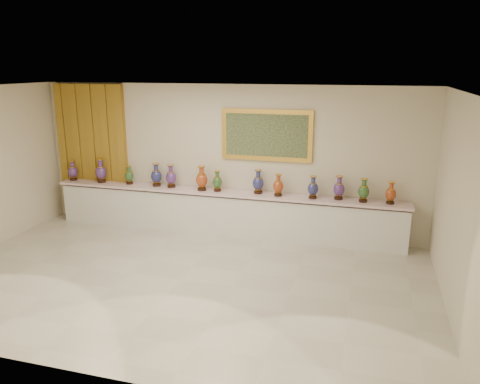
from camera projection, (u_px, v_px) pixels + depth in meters
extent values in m
plane|color=beige|center=(180.00, 280.00, 7.55)|extent=(8.00, 8.00, 0.00)
plane|color=beige|center=(226.00, 160.00, 9.48)|extent=(8.00, 0.00, 8.00)
plane|color=beige|center=(461.00, 212.00, 6.11)|extent=(0.00, 5.00, 5.00)
plane|color=white|center=(173.00, 90.00, 6.76)|extent=(8.00, 8.00, 0.00)
cube|color=gold|center=(93.00, 153.00, 10.21)|extent=(1.64, 0.14, 2.95)
cube|color=gold|center=(266.00, 135.00, 9.08)|extent=(1.80, 0.06, 1.00)
cube|color=black|center=(266.00, 135.00, 9.04)|extent=(1.62, 0.02, 0.82)
cube|color=white|center=(223.00, 214.00, 9.55)|extent=(7.20, 0.42, 0.81)
cube|color=white|center=(222.00, 192.00, 9.41)|extent=(7.28, 0.48, 0.05)
cylinder|color=#31190D|center=(74.00, 179.00, 10.30)|extent=(0.15, 0.15, 0.04)
cone|color=gold|center=(73.00, 177.00, 10.29)|extent=(0.13, 0.13, 0.03)
ellipsoid|color=#261551|center=(73.00, 172.00, 10.26)|extent=(0.24, 0.24, 0.25)
cylinder|color=gold|center=(72.00, 167.00, 10.23)|extent=(0.14, 0.14, 0.01)
cylinder|color=#261551|center=(72.00, 165.00, 10.22)|extent=(0.08, 0.08, 0.09)
cone|color=#261551|center=(72.00, 162.00, 10.20)|extent=(0.14, 0.14, 0.03)
cylinder|color=gold|center=(72.00, 161.00, 10.20)|extent=(0.14, 0.14, 0.01)
cylinder|color=#31190D|center=(102.00, 181.00, 10.12)|extent=(0.18, 0.18, 0.05)
cone|color=gold|center=(101.00, 179.00, 10.10)|extent=(0.16, 0.16, 0.03)
ellipsoid|color=#261551|center=(101.00, 172.00, 10.06)|extent=(0.30, 0.30, 0.29)
cylinder|color=gold|center=(101.00, 167.00, 10.03)|extent=(0.16, 0.16, 0.01)
cylinder|color=#261551|center=(100.00, 164.00, 10.01)|extent=(0.09, 0.09, 0.11)
cone|color=#261551|center=(100.00, 160.00, 10.00)|extent=(0.16, 0.16, 0.04)
cylinder|color=gold|center=(100.00, 159.00, 9.99)|extent=(0.17, 0.17, 0.01)
cylinder|color=#31190D|center=(130.00, 183.00, 9.97)|extent=(0.14, 0.14, 0.04)
cone|color=gold|center=(130.00, 181.00, 9.96)|extent=(0.12, 0.12, 0.03)
ellipsoid|color=black|center=(129.00, 176.00, 9.93)|extent=(0.20, 0.20, 0.23)
cylinder|color=gold|center=(129.00, 172.00, 9.91)|extent=(0.13, 0.13, 0.01)
cylinder|color=black|center=(129.00, 169.00, 9.89)|extent=(0.07, 0.07, 0.08)
cone|color=black|center=(129.00, 167.00, 9.88)|extent=(0.13, 0.13, 0.03)
cylinder|color=gold|center=(129.00, 166.00, 9.87)|extent=(0.13, 0.13, 0.01)
cylinder|color=#31190D|center=(157.00, 185.00, 9.81)|extent=(0.17, 0.17, 0.05)
cone|color=gold|center=(157.00, 182.00, 9.80)|extent=(0.15, 0.15, 0.03)
ellipsoid|color=#0E0E45|center=(156.00, 176.00, 9.76)|extent=(0.24, 0.24, 0.28)
cylinder|color=gold|center=(156.00, 171.00, 9.73)|extent=(0.15, 0.15, 0.01)
cylinder|color=#0E0E45|center=(156.00, 168.00, 9.72)|extent=(0.09, 0.09, 0.10)
cone|color=#0E0E45|center=(156.00, 164.00, 9.70)|extent=(0.15, 0.15, 0.04)
cylinder|color=gold|center=(156.00, 164.00, 9.69)|extent=(0.16, 0.16, 0.01)
cylinder|color=#31190D|center=(171.00, 186.00, 9.70)|extent=(0.17, 0.17, 0.05)
cone|color=gold|center=(171.00, 184.00, 9.69)|extent=(0.15, 0.15, 0.03)
ellipsoid|color=#261551|center=(171.00, 178.00, 9.65)|extent=(0.29, 0.29, 0.28)
cylinder|color=gold|center=(171.00, 172.00, 9.62)|extent=(0.15, 0.15, 0.01)
cylinder|color=#261551|center=(171.00, 169.00, 9.61)|extent=(0.09, 0.09, 0.10)
cone|color=#261551|center=(171.00, 166.00, 9.59)|extent=(0.15, 0.15, 0.04)
cylinder|color=gold|center=(171.00, 165.00, 9.59)|extent=(0.16, 0.16, 0.01)
cylinder|color=#31190D|center=(202.00, 189.00, 9.47)|extent=(0.18, 0.18, 0.05)
cone|color=gold|center=(202.00, 186.00, 9.45)|extent=(0.16, 0.16, 0.03)
ellipsoid|color=maroon|center=(202.00, 180.00, 9.42)|extent=(0.30, 0.30, 0.29)
cylinder|color=gold|center=(202.00, 174.00, 9.39)|extent=(0.16, 0.16, 0.01)
cylinder|color=maroon|center=(202.00, 171.00, 9.37)|extent=(0.09, 0.09, 0.11)
cone|color=maroon|center=(201.00, 167.00, 9.35)|extent=(0.16, 0.16, 0.04)
cylinder|color=gold|center=(201.00, 166.00, 9.34)|extent=(0.16, 0.16, 0.01)
cylinder|color=#31190D|center=(217.00, 190.00, 9.41)|extent=(0.15, 0.15, 0.04)
cone|color=gold|center=(217.00, 188.00, 9.40)|extent=(0.13, 0.13, 0.03)
ellipsoid|color=black|center=(217.00, 182.00, 9.37)|extent=(0.23, 0.23, 0.24)
cylinder|color=gold|center=(217.00, 177.00, 9.34)|extent=(0.13, 0.13, 0.01)
cylinder|color=black|center=(217.00, 175.00, 9.33)|extent=(0.08, 0.08, 0.09)
cone|color=black|center=(217.00, 172.00, 9.31)|extent=(0.13, 0.13, 0.03)
cylinder|color=gold|center=(217.00, 171.00, 9.31)|extent=(0.14, 0.14, 0.01)
cylinder|color=#31190D|center=(258.00, 192.00, 9.24)|extent=(0.17, 0.17, 0.05)
cone|color=gold|center=(258.00, 190.00, 9.23)|extent=(0.15, 0.15, 0.03)
ellipsoid|color=#0E0E45|center=(258.00, 183.00, 9.19)|extent=(0.29, 0.29, 0.28)
cylinder|color=gold|center=(258.00, 177.00, 9.16)|extent=(0.15, 0.15, 0.01)
cylinder|color=#0E0E45|center=(258.00, 174.00, 9.15)|extent=(0.09, 0.09, 0.10)
cone|color=#0E0E45|center=(258.00, 171.00, 9.13)|extent=(0.15, 0.15, 0.04)
cylinder|color=gold|center=(258.00, 170.00, 9.12)|extent=(0.16, 0.16, 0.01)
cylinder|color=#31190D|center=(278.00, 195.00, 9.07)|extent=(0.15, 0.15, 0.04)
cone|color=gold|center=(278.00, 192.00, 9.05)|extent=(0.13, 0.13, 0.03)
ellipsoid|color=maroon|center=(278.00, 186.00, 9.02)|extent=(0.27, 0.27, 0.25)
cylinder|color=gold|center=(278.00, 181.00, 9.00)|extent=(0.14, 0.14, 0.01)
cylinder|color=maroon|center=(278.00, 178.00, 8.98)|extent=(0.08, 0.08, 0.09)
cone|color=maroon|center=(279.00, 175.00, 8.96)|extent=(0.14, 0.14, 0.03)
cylinder|color=gold|center=(279.00, 174.00, 8.96)|extent=(0.14, 0.14, 0.01)
cylinder|color=#31190D|center=(313.00, 197.00, 8.90)|extent=(0.15, 0.15, 0.04)
cone|color=gold|center=(313.00, 195.00, 8.88)|extent=(0.14, 0.14, 0.03)
ellipsoid|color=#0E0E45|center=(313.00, 189.00, 8.85)|extent=(0.24, 0.24, 0.25)
cylinder|color=gold|center=(313.00, 183.00, 8.82)|extent=(0.14, 0.14, 0.01)
cylinder|color=#0E0E45|center=(313.00, 180.00, 8.81)|extent=(0.08, 0.08, 0.09)
cone|color=#0E0E45|center=(313.00, 177.00, 8.79)|extent=(0.14, 0.14, 0.03)
cylinder|color=gold|center=(313.00, 176.00, 8.79)|extent=(0.14, 0.14, 0.01)
cylinder|color=#31190D|center=(338.00, 198.00, 8.83)|extent=(0.16, 0.16, 0.05)
cone|color=gold|center=(339.00, 196.00, 8.82)|extent=(0.14, 0.14, 0.03)
ellipsoid|color=#261551|center=(339.00, 189.00, 8.78)|extent=(0.23, 0.23, 0.26)
cylinder|color=gold|center=(339.00, 183.00, 8.76)|extent=(0.14, 0.14, 0.01)
cylinder|color=#261551|center=(339.00, 180.00, 8.74)|extent=(0.08, 0.08, 0.10)
cone|color=#261551|center=(340.00, 177.00, 8.72)|extent=(0.14, 0.14, 0.04)
cylinder|color=gold|center=(340.00, 176.00, 8.72)|extent=(0.15, 0.15, 0.01)
cylinder|color=#31190D|center=(363.00, 201.00, 8.67)|extent=(0.16, 0.16, 0.04)
cone|color=gold|center=(363.00, 198.00, 8.66)|extent=(0.14, 0.14, 0.03)
ellipsoid|color=black|center=(364.00, 192.00, 8.63)|extent=(0.25, 0.25, 0.26)
cylinder|color=gold|center=(364.00, 186.00, 8.60)|extent=(0.14, 0.14, 0.01)
cylinder|color=black|center=(364.00, 183.00, 8.58)|extent=(0.08, 0.08, 0.09)
cone|color=black|center=(364.00, 180.00, 8.57)|extent=(0.14, 0.14, 0.03)
cylinder|color=gold|center=(365.00, 179.00, 8.56)|extent=(0.15, 0.15, 0.01)
cylinder|color=#31190D|center=(390.00, 203.00, 8.56)|extent=(0.15, 0.15, 0.04)
cone|color=gold|center=(390.00, 200.00, 8.54)|extent=(0.13, 0.13, 0.03)
ellipsoid|color=maroon|center=(391.00, 194.00, 8.51)|extent=(0.24, 0.24, 0.24)
cylinder|color=gold|center=(391.00, 189.00, 8.49)|extent=(0.13, 0.13, 0.01)
cylinder|color=maroon|center=(391.00, 186.00, 8.47)|extent=(0.08, 0.08, 0.09)
cone|color=maroon|center=(392.00, 183.00, 8.46)|extent=(0.13, 0.13, 0.03)
cylinder|color=gold|center=(392.00, 182.00, 8.45)|extent=(0.14, 0.14, 0.01)
cube|color=white|center=(191.00, 190.00, 9.45)|extent=(0.10, 0.06, 0.00)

